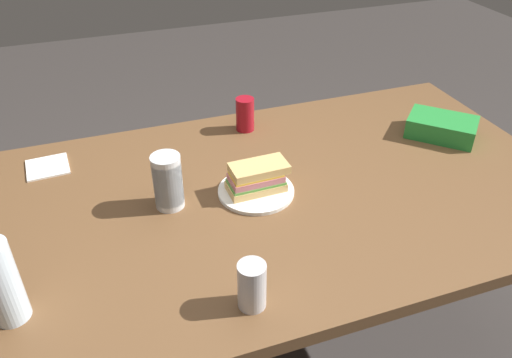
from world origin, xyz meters
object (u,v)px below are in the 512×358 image
Objects in this scene: water_bottle_tall at (1,282)px; paper_plate at (256,191)px; soda_can_silver at (252,285)px; dining_table at (271,212)px; chip_bag at (442,127)px; plastic_cup_stack at (168,182)px; soda_can_red at (245,114)px; sandwich at (257,178)px.

paper_plate is at bearing 21.40° from water_bottle_tall.
dining_table is at bearing 63.29° from soda_can_silver.
water_bottle_tall reaches higher than chip_bag.
soda_can_silver is (-0.89, -0.52, 0.03)m from chip_bag.
plastic_cup_stack is (0.42, 0.29, -0.02)m from water_bottle_tall.
soda_can_red is at bearing 83.14° from dining_table.
soda_can_red reaches higher than dining_table.
soda_can_red is at bearing 21.69° from chip_bag.
paper_plate is 1.02× the size of water_bottle_tall.
chip_bag is at bearing 30.18° from soda_can_silver.
soda_can_red is 0.50m from plastic_cup_stack.
soda_can_silver reaches higher than dining_table.
paper_plate is 1.00× the size of chip_bag.
soda_can_red is at bearing 40.25° from water_bottle_tall.
chip_bag is at bearing -23.40° from soda_can_red.
paper_plate is 0.40m from soda_can_red.
soda_can_red is at bearing 45.84° from plastic_cup_stack.
chip_bag is at bearing 14.78° from water_bottle_tall.
paper_plate is at bearing -103.77° from soda_can_red.
soda_can_silver reaches higher than sandwich.
paper_plate is at bearing 169.43° from dining_table.
soda_can_silver is at bearing -15.84° from water_bottle_tall.
dining_table is 8.12× the size of paper_plate.
soda_can_red and soda_can_silver have the same top height.
soda_can_red is 0.73× the size of plastic_cup_stack.
soda_can_red is at bearing 76.69° from sandwich.
plastic_cup_stack is (-0.26, 0.03, 0.08)m from paper_plate.
chip_bag is at bearing 8.24° from sandwich.
sandwich is at bearing 68.96° from soda_can_silver.
dining_table is 0.79m from water_bottle_tall.
dining_table is 0.71m from chip_bag.
paper_plate is 1.25× the size of sandwich.
paper_plate is 1.88× the size of soda_can_silver.
sandwich is 1.10× the size of plastic_cup_stack.
water_bottle_tall reaches higher than soda_can_silver.
water_bottle_tall is at bearing -160.50° from dining_table.
soda_can_red is at bearing 76.23° from paper_plate.
water_bottle_tall reaches higher than plastic_cup_stack.
sandwich is 1.51× the size of soda_can_silver.
sandwich is 0.81× the size of water_bottle_tall.
chip_bag is (0.74, 0.11, 0.03)m from paper_plate.
soda_can_red reaches higher than paper_plate.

